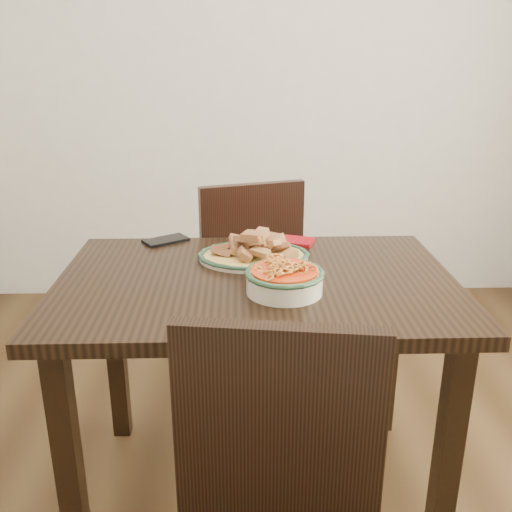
{
  "coord_description": "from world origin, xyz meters",
  "views": [
    {
      "loc": [
        0.04,
        -1.43,
        1.37
      ],
      "look_at": [
        0.08,
        0.12,
        0.81
      ],
      "focal_mm": 40.0,
      "sensor_mm": 36.0,
      "label": 1
    }
  ],
  "objects_px": {
    "dining_table": "(256,310)",
    "fish_plate": "(254,246)",
    "chair_far": "(245,269)",
    "noodle_bowl": "(284,277)",
    "smartphone": "(166,240)"
  },
  "relations": [
    {
      "from": "dining_table",
      "to": "fish_plate",
      "type": "bearing_deg",
      "value": 91.09
    },
    {
      "from": "chair_far",
      "to": "dining_table",
      "type": "bearing_deg",
      "value": 75.72
    },
    {
      "from": "dining_table",
      "to": "noodle_bowl",
      "type": "distance_m",
      "value": 0.2
    },
    {
      "from": "dining_table",
      "to": "smartphone",
      "type": "height_order",
      "value": "smartphone"
    },
    {
      "from": "fish_plate",
      "to": "smartphone",
      "type": "relative_size",
      "value": 2.32
    },
    {
      "from": "fish_plate",
      "to": "noodle_bowl",
      "type": "height_order",
      "value": "fish_plate"
    },
    {
      "from": "smartphone",
      "to": "chair_far",
      "type": "bearing_deg",
      "value": 20.67
    },
    {
      "from": "smartphone",
      "to": "fish_plate",
      "type": "bearing_deg",
      "value": -65.54
    },
    {
      "from": "dining_table",
      "to": "chair_far",
      "type": "xyz_separation_m",
      "value": [
        -0.03,
        0.72,
        -0.15
      ]
    },
    {
      "from": "dining_table",
      "to": "noodle_bowl",
      "type": "xyz_separation_m",
      "value": [
        0.07,
        -0.11,
        0.15
      ]
    },
    {
      "from": "chair_far",
      "to": "smartphone",
      "type": "xyz_separation_m",
      "value": [
        -0.28,
        -0.38,
        0.26
      ]
    },
    {
      "from": "noodle_bowl",
      "to": "smartphone",
      "type": "distance_m",
      "value": 0.59
    },
    {
      "from": "noodle_bowl",
      "to": "smartphone",
      "type": "bearing_deg",
      "value": 129.8
    },
    {
      "from": "chair_far",
      "to": "noodle_bowl",
      "type": "xyz_separation_m",
      "value": [
        0.1,
        -0.83,
        0.29
      ]
    },
    {
      "from": "noodle_bowl",
      "to": "smartphone",
      "type": "relative_size",
      "value": 1.48
    }
  ]
}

